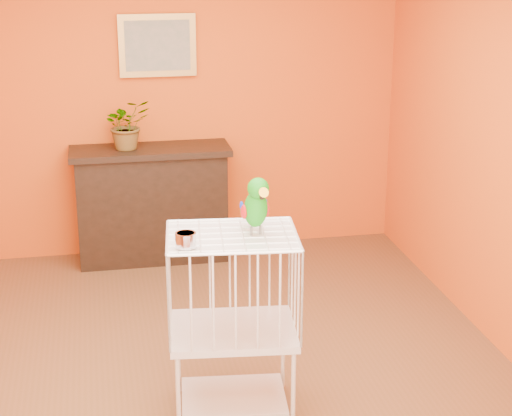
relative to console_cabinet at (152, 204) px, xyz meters
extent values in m
plane|color=brown|center=(0.11, -2.02, -0.48)|extent=(4.50, 4.50, 0.00)
plane|color=#CB4E13|center=(0.11, 0.23, 0.82)|extent=(4.00, 0.00, 4.00)
plane|color=#CB4E13|center=(0.11, -4.27, 0.82)|extent=(4.00, 0.00, 4.00)
cube|color=black|center=(0.00, 0.00, -0.03)|extent=(1.21, 0.40, 0.91)
cube|color=black|center=(0.00, 0.00, 0.45)|extent=(1.29, 0.46, 0.05)
cube|color=black|center=(0.00, -0.18, -0.03)|extent=(0.85, 0.02, 0.45)
cube|color=maroon|center=(-0.25, -0.05, -0.13)|extent=(0.05, 0.18, 0.28)
cube|color=#324824|center=(-0.17, -0.05, -0.13)|extent=(0.05, 0.18, 0.28)
cube|color=maroon|center=(-0.08, -0.05, -0.13)|extent=(0.05, 0.18, 0.28)
cube|color=#324824|center=(0.02, -0.05, -0.13)|extent=(0.05, 0.18, 0.28)
cube|color=maroon|center=(0.12, -0.05, -0.13)|extent=(0.05, 0.18, 0.28)
imported|color=#26722D|center=(-0.17, -0.01, 0.63)|extent=(0.47, 0.49, 0.31)
cube|color=#BD9143|center=(0.11, 0.20, 1.27)|extent=(0.62, 0.03, 0.50)
cube|color=gray|center=(0.11, 0.18, 1.27)|extent=(0.52, 0.01, 0.40)
cube|color=silver|center=(0.27, -2.47, -0.39)|extent=(0.63, 0.51, 0.02)
cube|color=silver|center=(0.27, -2.47, 0.02)|extent=(0.75, 0.60, 0.04)
cube|color=silver|center=(0.27, -2.47, 0.59)|extent=(0.75, 0.60, 0.01)
cylinder|color=silver|center=(-0.07, -2.68, -0.24)|extent=(0.03, 0.03, 0.48)
cylinder|color=silver|center=(0.55, -2.74, -0.24)|extent=(0.03, 0.03, 0.48)
cylinder|color=silver|center=(-0.02, -2.20, -0.24)|extent=(0.03, 0.03, 0.48)
cylinder|color=silver|center=(0.60, -2.26, -0.24)|extent=(0.03, 0.03, 0.48)
cylinder|color=silver|center=(0.00, -2.62, 0.64)|extent=(0.11, 0.11, 0.08)
cylinder|color=#59544C|center=(0.37, -2.49, 0.61)|extent=(0.01, 0.01, 0.05)
cylinder|color=#59544C|center=(0.42, -2.48, 0.61)|extent=(0.01, 0.01, 0.05)
ellipsoid|color=#08860D|center=(0.40, -2.48, 0.74)|extent=(0.15, 0.20, 0.23)
ellipsoid|color=#08860D|center=(0.40, -2.52, 0.86)|extent=(0.13, 0.14, 0.11)
cone|color=#F0A314|center=(0.41, -2.57, 0.85)|extent=(0.07, 0.08, 0.07)
cone|color=black|center=(0.41, -2.56, 0.83)|extent=(0.03, 0.03, 0.03)
sphere|color=black|center=(0.37, -2.55, 0.87)|extent=(0.02, 0.02, 0.02)
sphere|color=black|center=(0.44, -2.53, 0.87)|extent=(0.02, 0.02, 0.02)
ellipsoid|color=#A50C0C|center=(0.33, -2.48, 0.73)|extent=(0.04, 0.07, 0.08)
ellipsoid|color=navy|center=(0.46, -2.46, 0.73)|extent=(0.04, 0.07, 0.08)
cone|color=#08860D|center=(0.38, -2.41, 0.66)|extent=(0.10, 0.17, 0.13)
camera|label=1|loc=(-0.42, -6.74, 2.16)|focal=60.00mm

